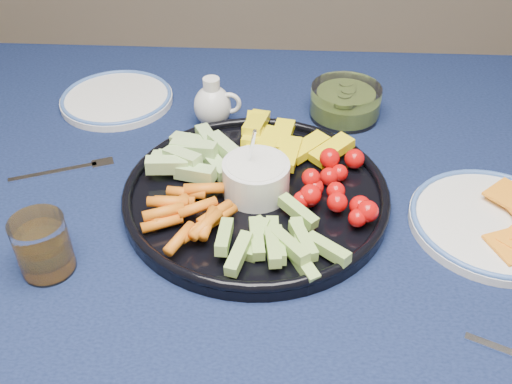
# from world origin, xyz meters

# --- Properties ---
(dining_table) EXTENTS (1.67, 1.07, 0.75)m
(dining_table) POSITION_xyz_m (0.00, 0.00, 0.66)
(dining_table) COLOR #4D2F19
(dining_table) RESTS_ON ground
(crudite_platter) EXTENTS (0.38, 0.38, 0.12)m
(crudite_platter) POSITION_xyz_m (-0.07, 0.03, 0.77)
(crudite_platter) COLOR black
(crudite_platter) RESTS_ON dining_table
(creamer_pitcher) EXTENTS (0.08, 0.06, 0.09)m
(creamer_pitcher) POSITION_xyz_m (-0.15, 0.23, 0.78)
(creamer_pitcher) COLOR silver
(creamer_pitcher) RESTS_ON dining_table
(pickle_bowl) EXTENTS (0.12, 0.12, 0.06)m
(pickle_bowl) POSITION_xyz_m (0.08, 0.27, 0.77)
(pickle_bowl) COLOR white
(pickle_bowl) RESTS_ON dining_table
(cheese_plate) EXTENTS (0.23, 0.23, 0.03)m
(cheese_plate) POSITION_xyz_m (0.26, -0.01, 0.76)
(cheese_plate) COLOR white
(cheese_plate) RESTS_ON dining_table
(juice_tumbler) EXTENTS (0.07, 0.07, 0.08)m
(juice_tumbler) POSITION_xyz_m (-0.32, -0.12, 0.78)
(juice_tumbler) COLOR white
(juice_tumbler) RESTS_ON dining_table
(fork_left) EXTENTS (0.15, 0.07, 0.00)m
(fork_left) POSITION_xyz_m (-0.36, 0.08, 0.75)
(fork_left) COLOR silver
(fork_left) RESTS_ON dining_table
(side_plate_extra) EXTENTS (0.20, 0.20, 0.02)m
(side_plate_extra) POSITION_xyz_m (-0.34, 0.29, 0.75)
(side_plate_extra) COLOR white
(side_plate_extra) RESTS_ON dining_table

